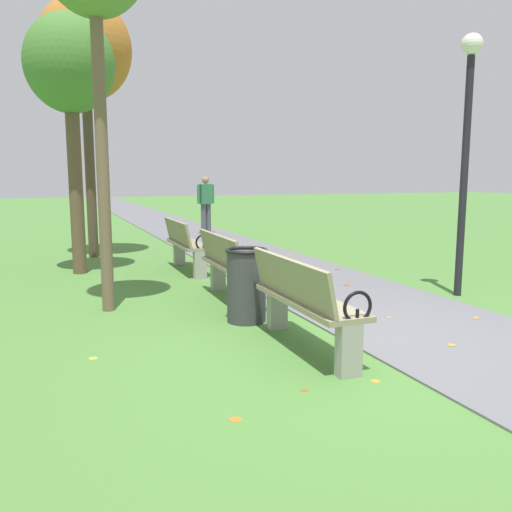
{
  "coord_description": "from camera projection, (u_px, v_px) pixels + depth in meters",
  "views": [
    {
      "loc": [
        -2.7,
        -4.35,
        1.64
      ],
      "look_at": [
        -0.05,
        2.33,
        0.55
      ],
      "focal_mm": 36.9,
      "sensor_mm": 36.0,
      "label": 1
    }
  ],
  "objects": [
    {
      "name": "trash_bin",
      "position": [
        246.0,
        285.0,
        5.95
      ],
      "size": [
        0.48,
        0.48,
        0.84
      ],
      "color": "#38383D",
      "rests_on": "ground"
    },
    {
      "name": "park_bench_2",
      "position": [
        230.0,
        265.0,
        6.92
      ],
      "size": [
        0.5,
        1.61,
        0.9
      ],
      "color": "gray",
      "rests_on": "ground"
    },
    {
      "name": "park_bench_1",
      "position": [
        303.0,
        300.0,
        4.94
      ],
      "size": [
        0.49,
        1.6,
        0.9
      ],
      "color": "gray",
      "rests_on": "ground"
    },
    {
      "name": "scattered_leaves",
      "position": [
        338.0,
        295.0,
        7.26
      ],
      "size": [
        4.48,
        8.84,
        0.02
      ],
      "color": "brown",
      "rests_on": "ground"
    },
    {
      "name": "paved_walkway",
      "position": [
        145.0,
        216.0,
        22.18
      ],
      "size": [
        2.25,
        44.0,
        0.02
      ],
      "primitive_type": "cube",
      "color": "slate",
      "rests_on": "ground"
    },
    {
      "name": "ground_plane",
      "position": [
        347.0,
        343.0,
        5.23
      ],
      "size": [
        80.0,
        80.0,
        0.0
      ],
      "primitive_type": "plane",
      "color": "#4C7F38"
    },
    {
      "name": "tree_3",
      "position": [
        84.0,
        51.0,
        10.24
      ],
      "size": [
        1.81,
        1.81,
        5.1
      ],
      "color": "#4C3D2D",
      "rests_on": "ground"
    },
    {
      "name": "pedestrian_walking",
      "position": [
        206.0,
        202.0,
        14.9
      ],
      "size": [
        0.52,
        0.28,
        1.62
      ],
      "color": "#4C4C56",
      "rests_on": "paved_walkway"
    },
    {
      "name": "tree_2",
      "position": [
        70.0,
        69.0,
        8.5
      ],
      "size": [
        1.44,
        1.44,
        4.24
      ],
      "color": "brown",
      "rests_on": "ground"
    },
    {
      "name": "lamp_post",
      "position": [
        467.0,
        126.0,
        6.98
      ],
      "size": [
        0.28,
        0.28,
        3.48
      ],
      "color": "black",
      "rests_on": "ground"
    },
    {
      "name": "park_bench_3",
      "position": [
        186.0,
        244.0,
        9.11
      ],
      "size": [
        0.48,
        1.6,
        0.9
      ],
      "color": "gray",
      "rests_on": "ground"
    }
  ]
}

